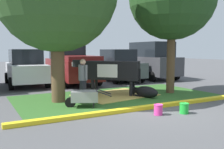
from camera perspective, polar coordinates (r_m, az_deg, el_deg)
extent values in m
plane|color=#4C4C4F|center=(8.75, 8.77, -7.65)|extent=(80.00, 80.00, 0.00)
cube|color=#2D5B23|center=(10.86, 1.51, -4.96)|extent=(8.39, 4.49, 0.02)
cube|color=yellow|center=(8.91, 9.30, -7.03)|extent=(9.59, 0.24, 0.12)
cube|color=tan|center=(11.15, 0.74, -4.61)|extent=(3.56, 2.91, 0.04)
cylinder|color=brown|center=(9.83, -11.99, 1.33)|extent=(0.51, 0.51, 2.58)
cylinder|color=brown|center=(11.96, 12.98, 3.06)|extent=(0.37, 0.37, 3.00)
cube|color=black|center=(11.18, 0.20, 0.94)|extent=(2.13, 2.11, 0.80)
cube|color=white|center=(11.22, -0.54, 0.96)|extent=(1.15, 1.14, 0.56)
cylinder|color=black|center=(11.61, -6.14, 1.57)|extent=(0.68, 0.67, 0.58)
cube|color=black|center=(11.72, -7.60, 2.48)|extent=(0.50, 0.49, 0.32)
cube|color=white|center=(11.80, -8.48, 2.29)|extent=(0.23, 0.23, 0.20)
cylinder|color=black|center=(11.30, -4.36, -2.84)|extent=(0.14, 0.14, 0.69)
cylinder|color=black|center=(11.75, -3.53, -2.51)|extent=(0.14, 0.14, 0.69)
cylinder|color=black|center=(10.82, 4.24, -3.20)|extent=(0.14, 0.14, 0.69)
cylinder|color=black|center=(11.30, 4.75, -2.84)|extent=(0.14, 0.14, 0.69)
cylinder|color=black|center=(10.94, 6.25, -0.51)|extent=(0.06, 0.06, 0.70)
ellipsoid|color=black|center=(10.73, 7.66, -3.89)|extent=(0.80, 1.19, 0.48)
cube|color=black|center=(11.09, 5.13, -3.46)|extent=(0.28, 0.33, 0.22)
cube|color=silver|center=(11.16, 4.65, -3.39)|extent=(0.11, 0.09, 0.16)
cylinder|color=black|center=(10.83, 5.58, -4.75)|extent=(0.20, 0.36, 0.10)
cylinder|color=black|center=(9.77, -6.46, -3.73)|extent=(0.26, 0.26, 0.84)
cylinder|color=slate|center=(9.69, -6.51, 0.40)|extent=(0.34, 0.34, 0.58)
sphere|color=tan|center=(9.66, -6.53, 2.78)|extent=(0.23, 0.23, 0.23)
cylinder|color=slate|center=(9.87, -7.21, 0.66)|extent=(0.09, 0.09, 0.55)
cylinder|color=slate|center=(9.50, -5.78, 0.49)|extent=(0.09, 0.09, 0.55)
cube|color=gray|center=(8.86, -6.07, -4.81)|extent=(1.07, 0.93, 0.36)
cylinder|color=black|center=(8.95, -9.27, -6.18)|extent=(0.37, 0.25, 0.36)
cylinder|color=black|center=(8.69, -4.16, -6.89)|extent=(0.04, 0.04, 0.24)
cylinder|color=black|center=(9.12, -4.08, -6.29)|extent=(0.04, 0.04, 0.24)
cylinder|color=black|center=(8.61, -1.84, -4.28)|extent=(0.49, 0.27, 0.23)
cylinder|color=black|center=(9.04, -1.87, -3.81)|extent=(0.49, 0.27, 0.23)
cylinder|color=#EA3893|center=(8.00, 10.29, -7.76)|extent=(0.26, 0.26, 0.32)
torus|color=#EA3893|center=(7.97, 10.31, -6.65)|extent=(0.29, 0.29, 0.02)
cylinder|color=green|center=(8.35, 15.78, -7.31)|extent=(0.28, 0.28, 0.32)
torus|color=green|center=(8.32, 15.81, -6.24)|extent=(0.30, 0.30, 0.02)
cube|color=silver|center=(15.03, -18.67, 0.58)|extent=(1.98, 4.47, 0.90)
cube|color=black|center=(14.99, -18.77, 3.82)|extent=(1.67, 2.26, 0.80)
cylinder|color=black|center=(16.40, -22.39, -0.73)|extent=(0.25, 0.65, 0.64)
cylinder|color=black|center=(16.62, -16.19, -0.46)|extent=(0.25, 0.65, 0.64)
cylinder|color=black|center=(13.57, -21.59, -1.92)|extent=(0.25, 0.65, 0.64)
cylinder|color=black|center=(13.82, -14.13, -1.57)|extent=(0.25, 0.65, 0.64)
cube|color=maroon|center=(15.47, -8.96, 1.31)|extent=(2.22, 5.48, 1.10)
cube|color=black|center=(16.34, -10.00, 5.20)|extent=(1.91, 1.87, 1.00)
cube|color=maroon|center=(14.28, -7.56, 3.68)|extent=(2.01, 2.78, 0.24)
cylinder|color=black|center=(16.96, -13.92, -0.29)|extent=(0.25, 0.65, 0.64)
cylinder|color=black|center=(17.49, -7.51, 0.00)|extent=(0.25, 0.65, 0.64)
cylinder|color=black|center=(13.57, -10.77, -1.63)|extent=(0.25, 0.65, 0.64)
cylinder|color=black|center=(14.23, -2.98, -1.22)|extent=(0.25, 0.65, 0.64)
cube|color=#4C5156|center=(16.53, 1.31, 1.29)|extent=(1.98, 4.47, 0.90)
cube|color=black|center=(16.49, 1.32, 4.24)|extent=(1.67, 2.26, 0.80)
cylinder|color=black|center=(17.48, -3.48, 0.03)|extent=(0.25, 0.65, 0.64)
cylinder|color=black|center=(18.24, 1.75, 0.27)|extent=(0.25, 0.65, 0.64)
cylinder|color=black|center=(14.89, 0.77, -0.91)|extent=(0.25, 0.65, 0.64)
cylinder|color=black|center=(15.78, 6.61, -0.58)|extent=(0.25, 0.65, 0.64)
cube|color=#3D3D42|center=(17.95, 8.69, 2.04)|extent=(2.09, 4.68, 1.20)
cube|color=black|center=(17.92, 8.75, 5.55)|extent=(1.80, 3.27, 1.00)
cylinder|color=black|center=(18.75, 3.67, 0.40)|extent=(0.25, 0.65, 0.64)
cylinder|color=black|center=(19.76, 8.46, 0.61)|extent=(0.25, 0.65, 0.64)
cylinder|color=black|center=(16.24, 8.92, -0.45)|extent=(0.25, 0.65, 0.64)
cylinder|color=black|center=(17.39, 14.05, -0.15)|extent=(0.25, 0.65, 0.64)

